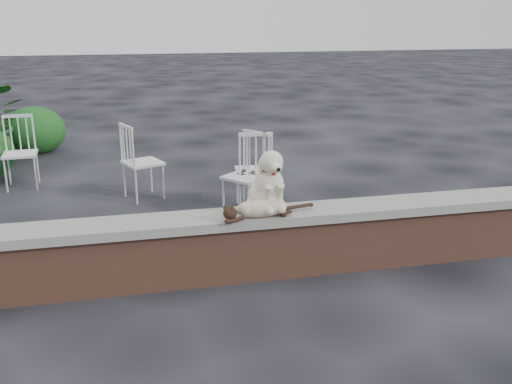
{
  "coord_description": "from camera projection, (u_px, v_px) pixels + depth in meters",
  "views": [
    {
      "loc": [
        -0.55,
        -4.47,
        2.19
      ],
      "look_at": [
        0.53,
        0.2,
        0.7
      ],
      "focal_mm": 40.16,
      "sensor_mm": 36.0,
      "label": 1
    }
  ],
  "objects": [
    {
      "name": "chair_c",
      "position": [
        254.0,
        169.0,
        6.64
      ],
      "size": [
        0.62,
        0.62,
        0.94
      ],
      "primitive_type": null,
      "rotation": [
        0.0,
        0.0,
        3.02
      ],
      "color": "silver",
      "rests_on": "ground"
    },
    {
      "name": "capstone",
      "position": [
        200.0,
        221.0,
        4.77
      ],
      "size": [
        6.2,
        0.4,
        0.08
      ],
      "primitive_type": "cube",
      "color": "slate",
      "rests_on": "brick_wall"
    },
    {
      "name": "chair_d",
      "position": [
        246.0,
        175.0,
        6.39
      ],
      "size": [
        0.79,
        0.79,
        0.94
      ],
      "primitive_type": null,
      "rotation": [
        0.0,
        0.0,
        -0.89
      ],
      "color": "silver",
      "rests_on": "ground"
    },
    {
      "name": "brick_wall",
      "position": [
        201.0,
        254.0,
        4.85
      ],
      "size": [
        6.0,
        0.3,
        0.5
      ],
      "primitive_type": "cube",
      "color": "brown",
      "rests_on": "ground"
    },
    {
      "name": "dog",
      "position": [
        266.0,
        179.0,
        4.83
      ],
      "size": [
        0.43,
        0.53,
        0.56
      ],
      "primitive_type": null,
      "rotation": [
        0.0,
        0.0,
        0.14
      ],
      "color": "beige",
      "rests_on": "capstone"
    },
    {
      "name": "chair_e",
      "position": [
        143.0,
        161.0,
        7.0
      ],
      "size": [
        0.73,
        0.73,
        0.94
      ],
      "primitive_type": null,
      "rotation": [
        0.0,
        0.0,
        1.95
      ],
      "color": "silver",
      "rests_on": "ground"
    },
    {
      "name": "cat",
      "position": [
        261.0,
        207.0,
        4.73
      ],
      "size": [
        1.01,
        0.37,
        0.17
      ],
      "primitive_type": null,
      "rotation": [
        0.0,
        0.0,
        0.14
      ],
      "color": "tan",
      "rests_on": "capstone"
    },
    {
      "name": "chair_b",
      "position": [
        20.0,
        153.0,
        7.43
      ],
      "size": [
        0.59,
        0.59,
        0.94
      ],
      "primitive_type": null,
      "rotation": [
        0.0,
        0.0,
        0.06
      ],
      "color": "silver",
      "rests_on": "ground"
    },
    {
      "name": "ground",
      "position": [
        202.0,
        280.0,
        4.93
      ],
      "size": [
        60.0,
        60.0,
        0.0
      ],
      "primitive_type": "plane",
      "color": "black",
      "rests_on": "ground"
    }
  ]
}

